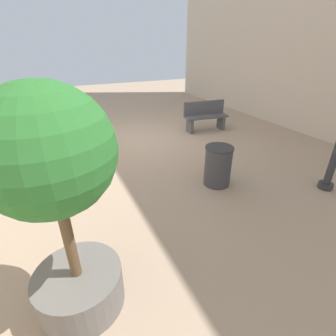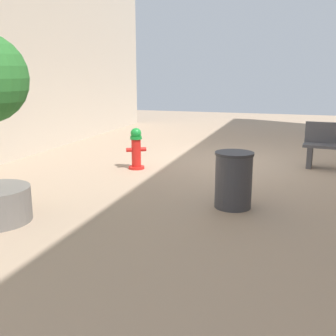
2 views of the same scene
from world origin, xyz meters
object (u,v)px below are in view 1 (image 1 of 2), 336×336
fire_hydrant (87,151)px  planter_tree (57,190)px  bench_near (205,116)px  trash_bin (218,166)px

fire_hydrant → planter_tree: planter_tree is taller
bench_near → planter_tree: planter_tree is taller
bench_near → trash_bin: bearing=61.1°
planter_tree → trash_bin: planter_tree is taller
bench_near → fire_hydrant: bearing=16.8°
planter_tree → fire_hydrant: bearing=-100.6°
planter_tree → trash_bin: (-2.96, -1.55, -1.10)m
bench_near → trash_bin: size_ratio=1.79×
bench_near → trash_bin: (1.73, 3.13, -0.07)m
fire_hydrant → planter_tree: bearing=79.4°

